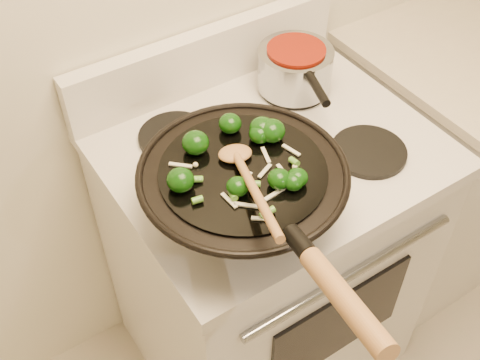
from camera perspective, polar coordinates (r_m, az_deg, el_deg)
stove at (r=1.79m, az=2.34°, el=-7.31°), size 0.78×0.67×1.08m
counter_unit at (r=2.29m, az=20.50°, el=3.18°), size 0.88×0.62×0.91m
wok at (r=1.23m, az=0.37°, el=-1.04°), size 0.43×0.71×0.25m
stirfry at (r=1.20m, az=0.37°, el=2.65°), size 0.28×0.28×0.05m
wooden_spoon at (r=1.14m, az=0.59°, el=0.49°), size 0.14×0.31×0.09m
saucepan at (r=1.59m, az=5.26°, el=10.54°), size 0.19×0.31×0.11m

